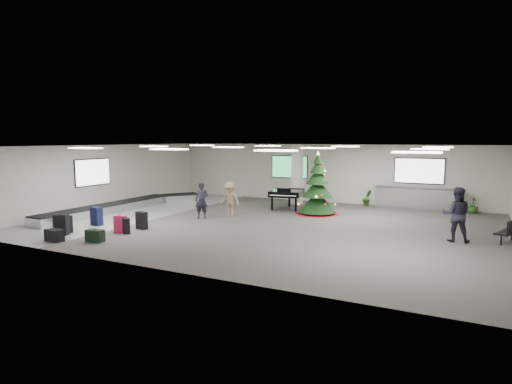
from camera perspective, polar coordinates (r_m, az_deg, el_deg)
The scene contains 20 objects.
ground at distance 17.74m, azimuth 1.94°, elevation -4.26°, with size 18.00×18.00×0.00m, color #3D3A38.
room_envelope at distance 18.20m, azimuth 1.76°, elevation 3.44°, with size 18.02×14.02×3.21m.
baggage_carousel at distance 22.04m, azimuth -17.04°, elevation -1.78°, with size 2.28×9.71×0.43m.
service_counter at distance 22.77m, azimuth 20.69°, elevation -0.80°, with size 4.05×0.65×1.08m.
suitcase_0 at distance 17.14m, azimuth -24.54°, elevation -4.01°, with size 0.55×0.43×0.78m.
suitcase_1 at distance 16.61m, azimuth -16.96°, elevation -4.30°, with size 0.43×0.36×0.61m.
pink_suitcase at distance 16.82m, azimuth -17.67°, elevation -4.09°, with size 0.48×0.38×0.67m.
suitcase_3 at distance 17.25m, azimuth -15.00°, elevation -3.68°, with size 0.49×0.32×0.70m.
navy_suitcase at distance 18.50m, azimuth -20.49°, elevation -3.05°, with size 0.53×0.36×0.77m.
suitcase_5 at distance 17.47m, azimuth -23.97°, elevation -3.94°, with size 0.46×0.27×0.68m.
green_duffel at distance 15.67m, azimuth -20.67°, elevation -5.46°, with size 0.65×0.37×0.44m.
black_duffel at distance 16.23m, azimuth -25.30°, elevation -5.25°, with size 0.67×0.41×0.45m.
christmas_tree at distance 20.03m, azimuth 8.19°, elevation -0.09°, with size 2.07×2.07×2.95m.
grand_piano at distance 21.42m, azimuth 4.09°, elevation -0.16°, with size 1.83×2.19×1.11m.
bench at distance 16.75m, azimuth 30.79°, elevation -4.31°, with size 0.90×1.38×0.83m.
traveler_a at distance 18.96m, azimuth -7.26°, elevation -1.12°, with size 0.58×0.38×1.60m, color black.
traveler_b at distance 19.41m, azimuth -3.51°, elevation -0.97°, with size 1.00×0.57×1.54m, color #8B7455.
traveler_bench at distance 16.04m, azimuth 25.17°, elevation -2.74°, with size 0.91×0.71×1.88m, color black.
potted_plant_left at distance 23.00m, azimuth 14.59°, elevation -0.77°, with size 0.48×0.39×0.87m, color #163B13.
potted_plant_right at distance 22.53m, azimuth 26.97°, elevation -1.56°, with size 0.45×0.45×0.81m, color #163B13.
Camera 1 is at (7.24, -15.82, 3.49)m, focal length 30.00 mm.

